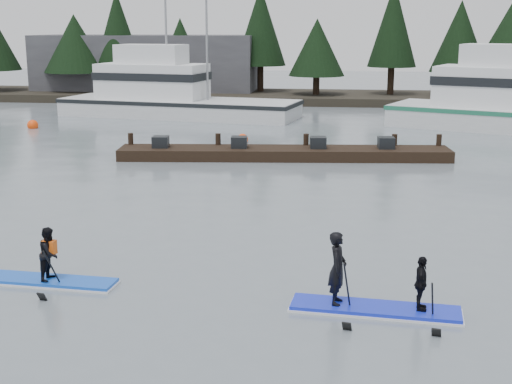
# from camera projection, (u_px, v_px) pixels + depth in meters

# --- Properties ---
(ground) EXTENTS (160.00, 160.00, 0.00)m
(ground) POSITION_uv_depth(u_px,v_px,m) (220.00, 307.00, 15.04)
(ground) COLOR slate
(ground) RESTS_ON ground
(far_shore) EXTENTS (70.00, 8.00, 0.60)m
(far_shore) POSITION_uv_depth(u_px,v_px,m) (315.00, 97.00, 55.51)
(far_shore) COLOR #2D281E
(far_shore) RESTS_ON ground
(treeline) EXTENTS (60.00, 4.00, 8.00)m
(treeline) POSITION_uv_depth(u_px,v_px,m) (315.00, 101.00, 55.58)
(treeline) COLOR black
(treeline) RESTS_ON ground
(waterfront_building) EXTENTS (18.00, 6.00, 5.00)m
(waterfront_building) POSITION_uv_depth(u_px,v_px,m) (147.00, 66.00, 58.69)
(waterfront_building) COLOR #4C4C51
(waterfront_building) RESTS_ON ground
(fishing_boat_large) EXTENTS (15.94, 6.98, 8.96)m
(fishing_boat_large) POSITION_uv_depth(u_px,v_px,m) (172.00, 106.00, 46.29)
(fishing_boat_large) COLOR silver
(fishing_boat_large) RESTS_ON ground
(floating_dock) EXTENTS (14.75, 3.44, 0.49)m
(floating_dock) POSITION_uv_depth(u_px,v_px,m) (284.00, 153.00, 31.65)
(floating_dock) COLOR black
(floating_dock) RESTS_ON ground
(buoy_a) EXTENTS (0.63, 0.63, 0.63)m
(buoy_a) POSITION_uv_depth(u_px,v_px,m) (33.00, 128.00, 41.03)
(buoy_a) COLOR #FF460C
(buoy_a) RESTS_ON ground
(buoy_b) EXTENTS (0.57, 0.57, 0.57)m
(buoy_b) POSITION_uv_depth(u_px,v_px,m) (243.00, 142.00, 36.08)
(buoy_b) COLOR #FF460C
(buoy_b) RESTS_ON ground
(buoy_d) EXTENTS (0.48, 0.48, 0.48)m
(buoy_d) POSITION_uv_depth(u_px,v_px,m) (435.00, 157.00, 32.02)
(buoy_d) COLOR #FF460C
(buoy_d) RESTS_ON ground
(paddleboard_solo) EXTENTS (3.05, 1.14, 1.82)m
(paddleboard_solo) POSITION_uv_depth(u_px,v_px,m) (50.00, 265.00, 16.30)
(paddleboard_solo) COLOR blue
(paddleboard_solo) RESTS_ON ground
(paddleboard_duo) EXTENTS (3.54, 1.30, 2.17)m
(paddleboard_duo) POSITION_uv_depth(u_px,v_px,m) (372.00, 288.00, 14.69)
(paddleboard_duo) COLOR #172ADA
(paddleboard_duo) RESTS_ON ground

